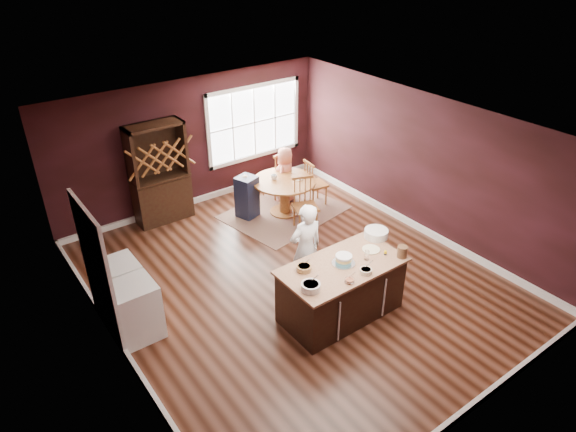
# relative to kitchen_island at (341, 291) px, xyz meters

# --- Properties ---
(room_shell) EXTENTS (7.00, 7.00, 7.00)m
(room_shell) POSITION_rel_kitchen_island_xyz_m (-0.05, 1.12, 0.91)
(room_shell) COLOR brown
(room_shell) RESTS_ON ground
(window) EXTENTS (2.36, 0.10, 1.66)m
(window) POSITION_rel_kitchen_island_xyz_m (1.45, 4.59, 1.06)
(window) COLOR white
(window) RESTS_ON room_shell
(doorway) EXTENTS (0.08, 1.26, 2.13)m
(doorway) POSITION_rel_kitchen_island_xyz_m (-3.02, 1.72, 0.59)
(doorway) COLOR white
(doorway) RESTS_ON room_shell
(kitchen_island) EXTENTS (1.89, 0.99, 0.92)m
(kitchen_island) POSITION_rel_kitchen_island_xyz_m (0.00, 0.00, 0.00)
(kitchen_island) COLOR black
(kitchen_island) RESTS_ON ground
(dining_table) EXTENTS (1.30, 1.30, 0.75)m
(dining_table) POSITION_rel_kitchen_island_xyz_m (1.19, 3.10, 0.10)
(dining_table) COLOR brown
(dining_table) RESTS_ON ground
(baker) EXTENTS (0.62, 0.44, 1.59)m
(baker) POSITION_rel_kitchen_island_xyz_m (-0.06, 0.80, 0.36)
(baker) COLOR white
(baker) RESTS_ON ground
(layer_cake) EXTENTS (0.35, 0.35, 0.14)m
(layer_cake) POSITION_rel_kitchen_island_xyz_m (0.04, 0.02, 0.55)
(layer_cake) COLOR silver
(layer_cake) RESTS_ON kitchen_island
(bowl_blue) EXTENTS (0.27, 0.27, 0.10)m
(bowl_blue) POSITION_rel_kitchen_island_xyz_m (-0.75, -0.18, 0.53)
(bowl_blue) COLOR silver
(bowl_blue) RESTS_ON kitchen_island
(bowl_yellow) EXTENTS (0.22, 0.22, 0.08)m
(bowl_yellow) POSITION_rel_kitchen_island_xyz_m (-0.54, 0.23, 0.52)
(bowl_yellow) COLOR #94643A
(bowl_yellow) RESTS_ON kitchen_island
(bowl_pink) EXTENTS (0.14, 0.14, 0.05)m
(bowl_pink) POSITION_rel_kitchen_island_xyz_m (-0.20, -0.37, 0.51)
(bowl_pink) COLOR silver
(bowl_pink) RESTS_ON kitchen_island
(bowl_olive) EXTENTS (0.18, 0.18, 0.07)m
(bowl_olive) POSITION_rel_kitchen_island_xyz_m (0.14, -0.35, 0.51)
(bowl_olive) COLOR beige
(bowl_olive) RESTS_ON kitchen_island
(drinking_glass) EXTENTS (0.08, 0.08, 0.15)m
(drinking_glass) POSITION_rel_kitchen_island_xyz_m (0.38, -0.11, 0.56)
(drinking_glass) COLOR silver
(drinking_glass) RESTS_ON kitchen_island
(dinner_plate) EXTENTS (0.28, 0.28, 0.02)m
(dinner_plate) POSITION_rel_kitchen_island_xyz_m (0.62, 0.04, 0.49)
(dinner_plate) COLOR #D5B88B
(dinner_plate) RESTS_ON kitchen_island
(white_tub) EXTENTS (0.38, 0.38, 0.13)m
(white_tub) POSITION_rel_kitchen_island_xyz_m (0.95, 0.27, 0.55)
(white_tub) COLOR white
(white_tub) RESTS_ON kitchen_island
(stoneware_crock) EXTENTS (0.15, 0.15, 0.18)m
(stoneware_crock) POSITION_rel_kitchen_island_xyz_m (0.86, -0.37, 0.57)
(stoneware_crock) COLOR brown
(stoneware_crock) RESTS_ON kitchen_island
(toy_figurine) EXTENTS (0.05, 0.05, 0.08)m
(toy_figurine) POSITION_rel_kitchen_island_xyz_m (0.70, -0.19, 0.52)
(toy_figurine) COLOR yellow
(toy_figurine) RESTS_ON kitchen_island
(rug) EXTENTS (2.61, 2.18, 0.01)m
(rug) POSITION_rel_kitchen_island_xyz_m (1.19, 3.10, -0.43)
(rug) COLOR brown
(rug) RESTS_ON ground
(chair_east) EXTENTS (0.46, 0.47, 1.02)m
(chair_east) POSITION_rel_kitchen_island_xyz_m (1.96, 3.02, 0.07)
(chair_east) COLOR brown
(chair_east) RESTS_ON ground
(chair_south) EXTENTS (0.57, 0.56, 1.08)m
(chair_south) POSITION_rel_kitchen_island_xyz_m (1.13, 2.32, 0.10)
(chair_south) COLOR brown
(chair_south) RESTS_ON ground
(chair_north) EXTENTS (0.54, 0.52, 1.08)m
(chair_north) POSITION_rel_kitchen_island_xyz_m (1.47, 3.86, 0.10)
(chair_north) COLOR #955833
(chair_north) RESTS_ON ground
(seated_woman) EXTENTS (0.72, 0.66, 1.23)m
(seated_woman) POSITION_rel_kitchen_island_xyz_m (1.52, 3.53, 0.17)
(seated_woman) COLOR #C06852
(seated_woman) RESTS_ON ground
(high_chair) EXTENTS (0.47, 0.47, 0.92)m
(high_chair) POSITION_rel_kitchen_island_xyz_m (0.49, 3.43, 0.02)
(high_chair) COLOR #1B1F3D
(high_chair) RESTS_ON ground
(toddler) EXTENTS (0.18, 0.14, 0.26)m
(toddler) POSITION_rel_kitchen_island_xyz_m (0.44, 3.45, 0.37)
(toddler) COLOR #8CA5BF
(toddler) RESTS_ON high_chair
(table_plate) EXTENTS (0.20, 0.20, 0.01)m
(table_plate) POSITION_rel_kitchen_island_xyz_m (1.45, 2.97, 0.32)
(table_plate) COLOR beige
(table_plate) RESTS_ON dining_table
(table_cup) EXTENTS (0.15, 0.15, 0.10)m
(table_cup) POSITION_rel_kitchen_island_xyz_m (1.04, 3.26, 0.36)
(table_cup) COLOR silver
(table_cup) RESTS_ON dining_table
(hutch) EXTENTS (1.11, 0.46, 2.04)m
(hutch) POSITION_rel_kitchen_island_xyz_m (-0.94, 4.34, 0.58)
(hutch) COLOR black
(hutch) RESTS_ON ground
(washer) EXTENTS (0.62, 0.60, 0.90)m
(washer) POSITION_rel_kitchen_island_xyz_m (-2.69, 1.40, 0.01)
(washer) COLOR silver
(washer) RESTS_ON ground
(dryer) EXTENTS (0.62, 0.60, 0.90)m
(dryer) POSITION_rel_kitchen_island_xyz_m (-2.69, 2.04, 0.01)
(dryer) COLOR silver
(dryer) RESTS_ON ground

